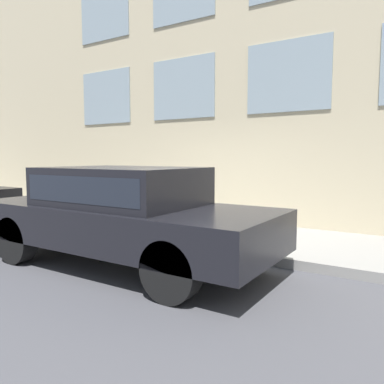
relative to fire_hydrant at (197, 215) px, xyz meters
name	(u,v)px	position (x,y,z in m)	size (l,w,h in m)	color
ground_plane	(166,249)	(-0.68, 0.22, -0.54)	(80.00, 80.00, 0.00)	#47474C
sidewalk	(202,233)	(0.57, 0.22, -0.46)	(2.51, 60.00, 0.15)	gray
building_facade	(235,20)	(1.98, 0.22, 4.18)	(0.33, 40.00, 9.42)	#C6B793
fire_hydrant	(197,215)	(0.00, 0.00, 0.00)	(0.32, 0.44, 0.76)	#2D7260
person	(187,198)	(0.22, 0.36, 0.29)	(0.27, 0.18, 1.13)	#726651
parked_car_charcoal_near	(122,210)	(-1.83, 0.18, 0.30)	(1.82, 4.70, 1.48)	black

